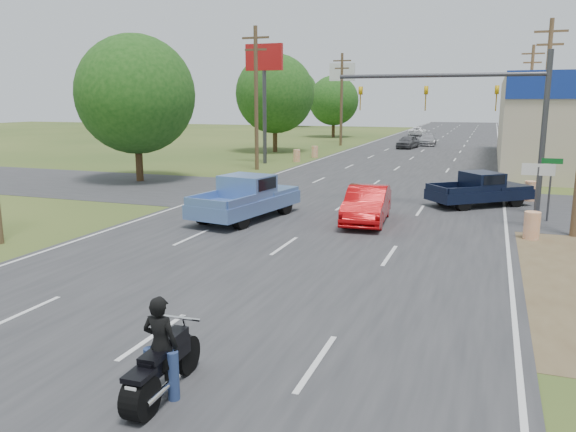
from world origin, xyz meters
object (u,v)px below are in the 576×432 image
at_px(navy_pickup, 482,189).
at_px(distant_car_silver, 428,140).
at_px(distant_car_grey, 408,142).
at_px(red_convertible, 367,205).
at_px(motorcycle, 160,371).
at_px(distant_car_white, 418,132).
at_px(blue_pickup, 248,197).
at_px(rider, 161,351).

relative_size(navy_pickup, distant_car_silver, 1.09).
height_order(navy_pickup, distant_car_grey, navy_pickup).
bearing_deg(navy_pickup, red_convertible, -76.96).
bearing_deg(motorcycle, distant_car_white, 92.07).
height_order(red_convertible, navy_pickup, navy_pickup).
bearing_deg(motorcycle, red_convertible, 87.02).
bearing_deg(distant_car_silver, blue_pickup, -96.01).
height_order(red_convertible, distant_car_white, red_convertible).
height_order(rider, navy_pickup, rider).
bearing_deg(rider, blue_pickup, -73.56).
xyz_separation_m(red_convertible, motorcycle, (-0.29, -14.85, -0.23)).
height_order(red_convertible, distant_car_grey, red_convertible).
relative_size(motorcycle, distant_car_grey, 0.57).
xyz_separation_m(blue_pickup, navy_pickup, (9.20, 6.43, -0.12)).
xyz_separation_m(navy_pickup, distant_car_silver, (-6.47, 37.11, -0.15)).
relative_size(motorcycle, distant_car_white, 0.51).
bearing_deg(distant_car_grey, distant_car_silver, 81.82).
height_order(motorcycle, navy_pickup, navy_pickup).
bearing_deg(rider, distant_car_white, -87.93).
xyz_separation_m(motorcycle, distant_car_white, (-5.17, 74.93, 0.11)).
bearing_deg(red_convertible, distant_car_white, 90.67).
bearing_deg(distant_car_grey, navy_pickup, -67.31).
distance_m(red_convertible, blue_pickup, 4.98).
relative_size(motorcycle, navy_pickup, 0.46).
xyz_separation_m(distant_car_grey, distant_car_silver, (1.51, 4.94, -0.03)).
bearing_deg(red_convertible, navy_pickup, 47.70).
relative_size(navy_pickup, distant_car_white, 1.10).
height_order(red_convertible, distant_car_silver, red_convertible).
bearing_deg(motorcycle, distant_car_grey, 91.80).
relative_size(rider, blue_pickup, 0.29).
bearing_deg(blue_pickup, distant_car_grey, 98.11).
bearing_deg(blue_pickup, rider, -61.75).
xyz_separation_m(blue_pickup, distant_car_silver, (2.73, 43.55, -0.28)).
distance_m(rider, distant_car_grey, 52.63).
bearing_deg(distant_car_white, blue_pickup, 92.71).
bearing_deg(motorcycle, distant_car_silver, 89.99).
bearing_deg(red_convertible, distant_car_silver, 88.38).
xyz_separation_m(red_convertible, blue_pickup, (-4.89, -0.87, 0.20)).
height_order(motorcycle, distant_car_grey, distant_car_grey).
xyz_separation_m(red_convertible, rider, (-0.29, -14.79, 0.11)).
relative_size(blue_pickup, distant_car_silver, 1.30).
bearing_deg(blue_pickup, red_convertible, 20.04).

